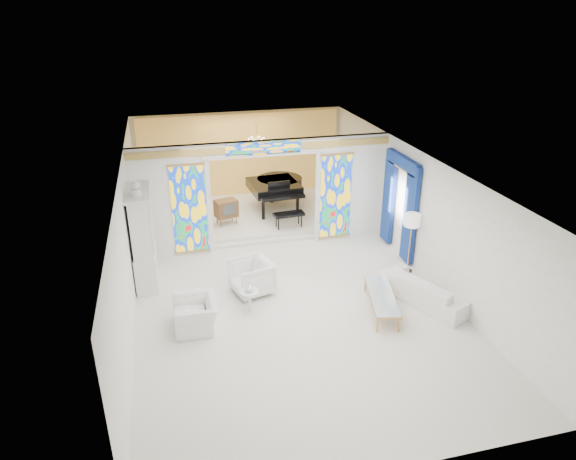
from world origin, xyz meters
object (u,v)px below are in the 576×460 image
object	(u,v)px
china_cabinet	(143,239)
coffee_table	(382,296)
armchair_left	(195,314)
tv_console	(226,209)
grand_piano	(277,186)
armchair_right	(252,277)
sofa	(426,289)

from	to	relation	value
china_cabinet	coffee_table	world-z (taller)	china_cabinet
china_cabinet	armchair_left	distance (m)	2.58
tv_console	grand_piano	bearing A→B (deg)	11.22
coffee_table	grand_piano	xyz separation A→B (m)	(-0.94, 6.21, 0.57)
china_cabinet	armchair_left	xyz separation A→B (m)	(0.98, -2.23, -0.84)
grand_piano	armchair_right	bearing A→B (deg)	-113.81
armchair_right	grand_piano	size ratio (longest dim) A/B	0.31
armchair_left	grand_piano	distance (m)	6.68
china_cabinet	grand_piano	world-z (taller)	china_cabinet
china_cabinet	tv_console	world-z (taller)	china_cabinet
armchair_left	tv_console	size ratio (longest dim) A/B	1.35
armchair_right	tv_console	distance (m)	3.85
armchair_left	armchair_right	size ratio (longest dim) A/B	1.12
coffee_table	tv_console	bearing A→B (deg)	117.08
china_cabinet	grand_piano	distance (m)	5.49
coffee_table	armchair_left	bearing A→B (deg)	175.37
sofa	coffee_table	distance (m)	1.13
armchair_left	armchair_right	bearing A→B (deg)	128.71
china_cabinet	coffee_table	distance (m)	5.71
china_cabinet	sofa	world-z (taller)	china_cabinet
sofa	coffee_table	size ratio (longest dim) A/B	1.18
armchair_right	sofa	size ratio (longest dim) A/B	0.41
armchair_right	grand_piano	bearing A→B (deg)	146.06
armchair_right	tv_console	xyz separation A→B (m)	(-0.07, 3.84, 0.25)
china_cabinet	tv_console	distance (m)	3.63
armchair_left	armchair_right	world-z (taller)	armchair_right
armchair_right	coffee_table	world-z (taller)	armchair_right
china_cabinet	tv_console	bearing A→B (deg)	49.71
coffee_table	tv_console	size ratio (longest dim) A/B	2.50
armchair_left	tv_console	distance (m)	5.16
armchair_left	grand_piano	world-z (taller)	grand_piano
armchair_left	armchair_right	distance (m)	1.81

